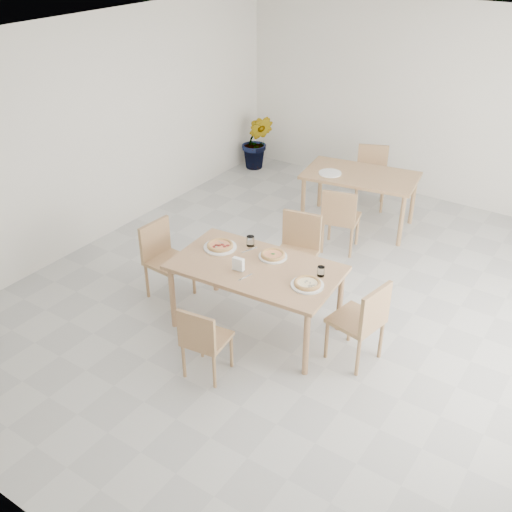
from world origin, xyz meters
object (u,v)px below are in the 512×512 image
Objects in this scene: plate_margherita at (273,256)px; chair_back_s at (340,216)px; pizza_mushroom at (307,283)px; tumbler_a at (250,241)px; napkin_holder at (238,265)px; second_table at (360,180)px; pizza_margherita at (273,255)px; tumbler_b at (321,271)px; chair_west at (163,254)px; chair_north at (298,247)px; chair_south at (203,338)px; potted_plant at (257,142)px; plate_pepperoni at (220,247)px; plate_empty at (330,173)px; pizza_pepperoni at (220,245)px; chair_east at (364,318)px; main_table at (256,272)px; plate_mushroom at (307,285)px; chair_back_n at (371,172)px.

chair_back_s is at bearing 92.77° from plate_margherita.
plate_margherita is 0.34× the size of chair_back_s.
tumbler_a is (-0.88, 0.34, 0.02)m from pizza_mushroom.
napkin_holder is 2.91m from second_table.
tumbler_b is (0.57, -0.04, 0.02)m from pizza_margherita.
napkin_holder reaches higher than chair_west.
chair_south is at bearing -98.94° from chair_north.
chair_west reaches higher than pizza_margherita.
potted_plant is (-2.39, 3.88, -0.35)m from napkin_holder.
plate_pepperoni is (-0.47, -0.81, 0.23)m from chair_north.
chair_back_s is at bearing -51.53° from plate_empty.
tumbler_b is (0.57, -0.04, 0.04)m from plate_margherita.
pizza_pepperoni is at bearing -131.02° from chair_north.
chair_east is at bearing -145.34° from chair_south.
main_table is 0.92m from chair_north.
chair_south is 2.84× the size of pizza_mushroom.
main_table is 1.91× the size of chair_north.
tumbler_a is at bearing 42.78° from pizza_pepperoni.
napkin_holder is at bearing -58.34° from potted_plant.
pizza_margherita reaches higher than plate_margherita.
tumbler_b is at bearing -126.01° from chair_south.
chair_north is 8.33× the size of tumbler_a.
chair_south is at bearing -123.50° from plate_mushroom.
chair_back_n is (-0.04, 3.15, -0.30)m from tumbler_a.
napkin_holder is 2.11m from chair_back_s.
plate_empty is (0.70, 2.56, 0.26)m from chair_west.
second_table is 0.75m from chair_back_n.
napkin_holder is at bearing -93.71° from chair_west.
plate_pepperoni is (-0.56, -0.14, 0.00)m from plate_margherita.
chair_back_s is at bearing 108.07° from pizza_mushroom.
plate_margherita is at bearing -53.91° from potted_plant.
plate_margherita reaches higher than second_table.
chair_north is 2.89× the size of plate_mushroom.
chair_south is 0.83× the size of potted_plant.
chair_north is 1.50m from chair_west.
chair_west is 6.25× the size of napkin_holder.
second_table is (-0.77, 2.77, -0.12)m from pizza_mushroom.
main_table is 0.24m from napkin_holder.
chair_east is 9.06× the size of tumbler_b.
chair_east is 2.15m from chair_back_s.
tumbler_a is 0.51m from napkin_holder.
chair_east reaches higher than tumbler_a.
chair_back_n is at bearing 86.67° from pizza_pepperoni.
chair_south is 1.81m from chair_north.
chair_back_n is (-0.36, 3.22, -0.27)m from pizza_margherita.
chair_north is 2.98× the size of plate_empty.
main_table is at bearing -100.40° from pizza_margherita.
chair_back_n reaches higher than chair_west.
pizza_margherita is at bearing -76.24° from plate_empty.
pizza_margherita is (0.00, 0.00, 0.02)m from plate_margherita.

